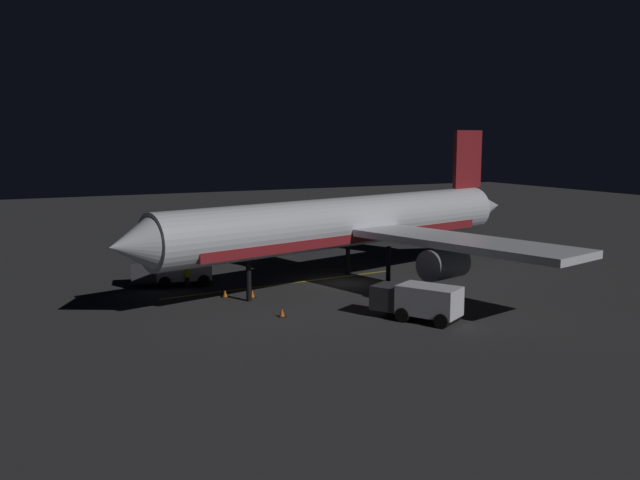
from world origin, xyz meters
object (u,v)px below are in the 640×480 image
Objects in this scene: airliner at (350,224)px; ground_crew_worker at (187,276)px; traffic_cone_near_right at (252,294)px; traffic_cone_near_left at (282,313)px; traffic_cone_under_wing at (225,294)px; baggage_truck at (176,269)px; catering_truck at (419,302)px.

airliner is 22.05× the size of ground_crew_worker.
airliner is at bearing -80.11° from traffic_cone_near_right.
ground_crew_worker is at bearing 15.81° from traffic_cone_near_left.
traffic_cone_near_right is 1.00× the size of traffic_cone_under_wing.
traffic_cone_near_right is at bearing -149.84° from baggage_truck.
traffic_cone_near_right is (-6.41, -3.72, -1.01)m from baggage_truck.
traffic_cone_near_right is (10.24, 6.99, -0.90)m from catering_truck.
ground_crew_worker reaches higher than traffic_cone_near_right.
ground_crew_worker reaches higher than traffic_cone_near_left.
catering_truck is 8.55m from traffic_cone_near_left.
traffic_cone_under_wing is at bearing 12.47° from traffic_cone_near_left.
catering_truck reaches higher than traffic_cone_near_right.
ground_crew_worker is (-1.42, -0.48, -0.37)m from baggage_truck.
airliner is 13.64m from baggage_truck.
catering_truck is at bearing -146.09° from ground_crew_worker.
airliner is 69.76× the size of traffic_cone_under_wing.
baggage_truck is at bearing 30.16° from traffic_cone_near_right.
traffic_cone_near_right and traffic_cone_under_wing have the same top height.
airliner is 6.19× the size of baggage_truck.
traffic_cone_near_right is (-1.49, 8.57, -4.30)m from airliner.
airliner reaches higher than traffic_cone_near_left.
baggage_truck is at bearing 68.19° from airliner.
traffic_cone_near_right is at bearing -119.08° from traffic_cone_under_wing.
traffic_cone_near_left is (-12.14, -3.51, -1.01)m from baggage_truck.
traffic_cone_under_wing is at bearing 93.09° from airliner.
traffic_cone_under_wing is (11.18, 8.68, -0.90)m from catering_truck.
traffic_cone_near_left is at bearing 57.92° from catering_truck.
baggage_truck reaches higher than traffic_cone_under_wing.
traffic_cone_near_left is at bearing -167.53° from traffic_cone_under_wing.
baggage_truck is 11.27× the size of traffic_cone_near_right.
traffic_cone_near_left is (-7.22, 8.78, -4.30)m from airliner.
airliner is 9.70m from traffic_cone_near_right.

